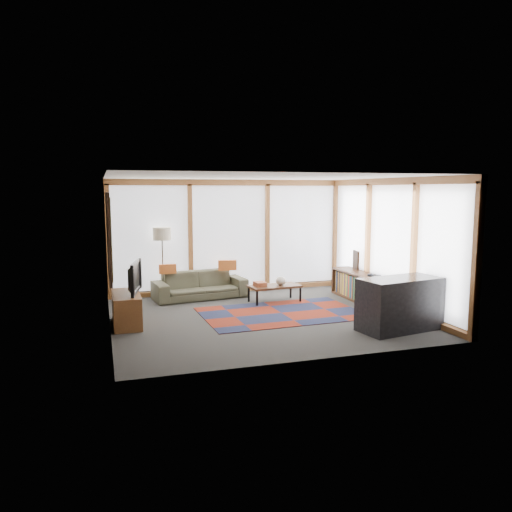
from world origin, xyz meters
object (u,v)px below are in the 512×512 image
object	(u,v)px
floor_lamp	(163,263)
bookshelf	(366,289)
television	(130,277)
tv_console	(126,309)
bar_counter	(400,304)
sofa	(200,285)
coffee_table	(274,294)

from	to	relation	value
floor_lamp	bookshelf	bearing A→B (deg)	-23.40
floor_lamp	television	world-z (taller)	floor_lamp
floor_lamp	tv_console	xyz separation A→B (m)	(-0.88, -1.97, -0.50)
tv_console	bar_counter	bearing A→B (deg)	-21.23
sofa	bar_counter	world-z (taller)	bar_counter
bookshelf	bar_counter	bearing A→B (deg)	-103.90
coffee_table	bookshelf	world-z (taller)	bookshelf
floor_lamp	bar_counter	xyz separation A→B (m)	(3.53, -3.68, -0.33)
tv_console	television	size ratio (longest dim) A/B	1.16
bookshelf	television	size ratio (longest dim) A/B	2.47
coffee_table	television	xyz separation A→B (m)	(-3.01, -0.88, 0.66)
sofa	television	xyz separation A→B (m)	(-1.56, -1.71, 0.55)
floor_lamp	tv_console	size ratio (longest dim) A/B	1.39
sofa	tv_console	world-z (taller)	sofa
television	floor_lamp	bearing A→B (deg)	-9.99
floor_lamp	television	size ratio (longest dim) A/B	1.61
coffee_table	bar_counter	world-z (taller)	bar_counter
bookshelf	sofa	bearing A→B (deg)	154.81
sofa	bar_counter	size ratio (longest dim) A/B	1.42
sofa	floor_lamp	xyz separation A→B (m)	(-0.77, 0.21, 0.49)
floor_lamp	television	bearing A→B (deg)	-112.40
floor_lamp	bookshelf	world-z (taller)	floor_lamp
television	bar_counter	size ratio (longest dim) A/B	0.69
coffee_table	sofa	bearing A→B (deg)	150.27
bar_counter	sofa	bearing A→B (deg)	118.83
coffee_table	television	world-z (taller)	television
sofa	tv_console	size ratio (longest dim) A/B	1.79
floor_lamp	bar_counter	distance (m)	5.11
tv_console	sofa	bearing A→B (deg)	46.76
coffee_table	television	size ratio (longest dim) A/B	1.11
floor_lamp	television	distance (m)	2.08
sofa	bar_counter	bearing A→B (deg)	-58.85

